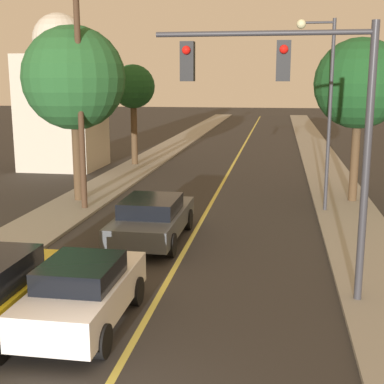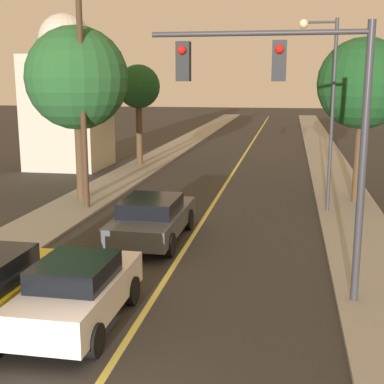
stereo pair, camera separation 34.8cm
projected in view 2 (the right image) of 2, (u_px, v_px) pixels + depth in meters
road_surface at (249, 147)px, 43.02m from camera, size 8.84×80.00×0.01m
sidewalk_left at (180, 145)px, 44.00m from camera, size 2.50×80.00×0.12m
sidewalk_right at (321, 148)px, 42.01m from camera, size 2.50×80.00×0.12m
car_near_lane_front at (78, 291)px, 11.59m from camera, size 1.85×4.09×1.53m
car_near_lane_second at (152, 218)px, 17.75m from camera, size 2.11×4.99×1.51m
traffic_signal_mast at (295, 105)px, 12.13m from camera, size 4.97×0.42×6.44m
streetlamp_right at (325, 92)px, 20.71m from camera, size 1.49×0.36×7.47m
utility_pole_left at (82, 93)px, 21.23m from camera, size 1.60×0.24×8.99m
tree_left_near at (77, 79)px, 22.60m from camera, size 4.35×4.35×7.42m
tree_left_far at (138, 88)px, 32.70m from camera, size 2.65×2.65×6.12m
tree_right_near at (363, 84)px, 22.24m from camera, size 3.78×3.78×6.92m
domed_building_left at (68, 99)px, 32.20m from camera, size 4.35×4.35×9.15m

